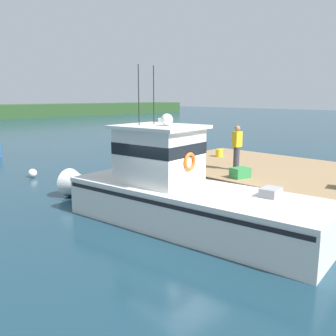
{
  "coord_description": "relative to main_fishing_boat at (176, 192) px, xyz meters",
  "views": [
    {
      "loc": [
        -7.48,
        -7.07,
        3.86
      ],
      "look_at": [
        1.2,
        1.85,
        1.4
      ],
      "focal_mm": 38.81,
      "sensor_mm": 36.0,
      "label": 1
    }
  ],
  "objects": [
    {
      "name": "crate_single_far",
      "position": [
        4.21,
        3.44,
        0.4
      ],
      "size": [
        0.66,
        0.52,
        0.41
      ],
      "primitive_type": "cube",
      "rotation": [
        0.0,
        0.0,
        -0.14
      ],
      "color": "orange",
      "rests_on": "dock"
    },
    {
      "name": "mooring_buoy_outer",
      "position": [
        -0.31,
        9.45,
        -0.8
      ],
      "size": [
        0.42,
        0.42,
        0.42
      ],
      "primitive_type": "sphere",
      "color": "silver",
      "rests_on": "ground"
    },
    {
      "name": "bait_bucket",
      "position": [
        5.29,
        2.47,
        0.36
      ],
      "size": [
        0.32,
        0.32,
        0.34
      ],
      "primitive_type": "cylinder",
      "color": "yellow",
      "rests_on": "dock"
    },
    {
      "name": "ground_plane",
      "position": [
        -0.12,
        -0.41,
        -1.01
      ],
      "size": [
        200.0,
        200.0,
        0.0
      ],
      "primitive_type": "plane",
      "color": "#193847"
    },
    {
      "name": "crate_stack_mid_dock",
      "position": [
        2.34,
        -0.7,
        0.36
      ],
      "size": [
        0.68,
        0.56,
        0.34
      ],
      "primitive_type": "cube",
      "rotation": [
        0.0,
        0.0,
        -0.22
      ],
      "color": "#2D8442",
      "rests_on": "dock"
    },
    {
      "name": "dock",
      "position": [
        4.68,
        -0.41,
        0.07
      ],
      "size": [
        6.0,
        9.0,
        1.2
      ],
      "color": "#4C3D2D",
      "rests_on": "ground"
    },
    {
      "name": "moored_boat_off_the_point",
      "position": [
        21.64,
        24.05,
        -0.55
      ],
      "size": [
        4.64,
        4.26,
        1.34
      ],
      "color": "#196B5B",
      "rests_on": "ground"
    },
    {
      "name": "moored_boat_far_right",
      "position": [
        11.87,
        15.6,
        -0.55
      ],
      "size": [
        5.31,
        2.42,
        1.33
      ],
      "color": "#196B5B",
      "rests_on": "ground"
    },
    {
      "name": "deckhand_by_the_boat",
      "position": [
        3.32,
        0.16,
        1.05
      ],
      "size": [
        0.36,
        0.22,
        1.63
      ],
      "color": "#383842",
      "rests_on": "dock"
    },
    {
      "name": "main_fishing_boat",
      "position": [
        0.0,
        0.0,
        0.0
      ],
      "size": [
        3.62,
        9.96,
        4.8
      ],
      "color": "silver",
      "rests_on": "ground"
    }
  ]
}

